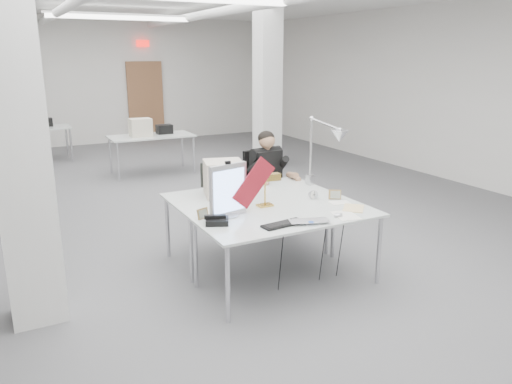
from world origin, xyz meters
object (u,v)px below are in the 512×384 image
at_px(monitor, 228,190).
at_px(architect_lamp, 323,151).
at_px(laptop, 311,224).
at_px(beige_monitor, 223,178).
at_px(bankers_lamp, 265,191).
at_px(desk_main, 289,216).
at_px(office_chair, 265,189).
at_px(desk_phone, 217,221).
at_px(seated_person, 267,165).

bearing_deg(monitor, architect_lamp, 3.79).
distance_m(laptop, beige_monitor, 1.35).
bearing_deg(bankers_lamp, desk_main, -75.55).
xyz_separation_m(bankers_lamp, beige_monitor, (-0.21, 0.57, 0.04)).
height_order(laptop, beige_monitor, beige_monitor).
height_order(office_chair, laptop, office_chair).
height_order(desk_main, desk_phone, desk_phone).
xyz_separation_m(desk_main, beige_monitor, (-0.28, 0.95, 0.21)).
xyz_separation_m(laptop, bankers_lamp, (-0.09, 0.73, 0.14)).
xyz_separation_m(desk_phone, architect_lamp, (1.57, 0.57, 0.43)).
xyz_separation_m(bankers_lamp, desk_phone, (-0.66, -0.29, -0.13)).
distance_m(desk_phone, beige_monitor, 0.99).
height_order(office_chair, seated_person, seated_person).
relative_size(desk_main, bankers_lamp, 5.69).
bearing_deg(architect_lamp, laptop, -147.96).
distance_m(beige_monitor, architect_lamp, 1.19).
bearing_deg(beige_monitor, architect_lamp, 0.37).
height_order(laptop, desk_phone, desk_phone).
relative_size(monitor, architect_lamp, 0.56).
relative_size(laptop, beige_monitor, 0.92).
relative_size(desk_main, office_chair, 1.59).
distance_m(laptop, desk_phone, 0.87).
xyz_separation_m(desk_main, laptop, (0.03, -0.35, 0.03)).
relative_size(seated_person, beige_monitor, 2.02).
bearing_deg(seated_person, architect_lamp, -81.65).
xyz_separation_m(office_chair, beige_monitor, (-0.87, -0.64, 0.38)).
bearing_deg(laptop, architect_lamp, 68.66).
relative_size(bankers_lamp, desk_phone, 1.50).
xyz_separation_m(desk_main, seated_person, (0.59, 1.54, 0.16)).
bearing_deg(monitor, laptop, -59.29).
bearing_deg(seated_person, desk_main, -118.58).
height_order(beige_monitor, architect_lamp, architect_lamp).
bearing_deg(desk_main, bankers_lamp, 99.68).
bearing_deg(monitor, desk_main, -37.20).
bearing_deg(laptop, desk_main, 112.19).
distance_m(seated_person, monitor, 1.72).
height_order(bankers_lamp, desk_phone, bankers_lamp).
height_order(desk_main, laptop, laptop).
bearing_deg(seated_person, beige_monitor, -153.45).
bearing_deg(architect_lamp, seated_person, 86.89).
distance_m(desk_main, monitor, 0.65).
bearing_deg(desk_phone, monitor, 63.69).
height_order(monitor, desk_phone, monitor).
distance_m(laptop, architect_lamp, 1.37).
xyz_separation_m(monitor, beige_monitor, (0.26, 0.70, -0.06)).
height_order(seated_person, desk_phone, seated_person).
xyz_separation_m(desk_main, monitor, (-0.54, 0.25, 0.27)).
distance_m(office_chair, desk_phone, 2.01).
bearing_deg(seated_person, bankers_lamp, -126.92).
relative_size(office_chair, monitor, 2.19).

